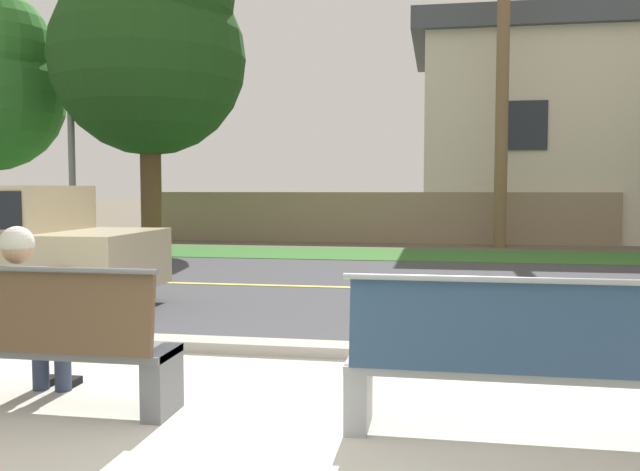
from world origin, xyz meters
name	(u,v)px	position (x,y,z in m)	size (l,w,h in m)	color
ground_plane	(371,276)	(0.00, 8.00, 0.00)	(140.00, 140.00, 0.00)	#665B4C
sidewalk_pavement	(251,431)	(0.00, 0.40, 0.01)	(44.00, 3.60, 0.01)	beige
curb_edge	(310,349)	(0.00, 2.35, 0.06)	(44.00, 0.30, 0.11)	#ADA89E
street_asphalt	(361,288)	(0.00, 6.50, 0.00)	(52.00, 8.00, 0.01)	#424247
road_centre_line	(361,288)	(0.00, 6.50, 0.01)	(48.00, 0.14, 0.01)	#E0CC4C
far_verge_grass	(387,254)	(0.00, 11.74, 0.01)	(48.00, 2.80, 0.02)	#38702D
bench_left	(28,344)	(-1.57, 0.50, 0.46)	(1.99, 0.48, 1.01)	slate
bench_right	(513,366)	(1.57, 0.50, 0.46)	(1.99, 0.48, 1.01)	#9EA0A8
seated_person_grey	(27,308)	(-1.68, 0.68, 0.68)	(0.52, 0.68, 1.25)	#333D56
streetlamp	(73,62)	(-7.48, 11.52, 4.51)	(0.24, 2.10, 7.99)	gray
shade_tree_left	(153,43)	(-5.51, 11.63, 4.91)	(4.58, 4.58, 7.55)	brown
garden_wall	(372,217)	(-0.66, 15.09, 0.70)	(13.00, 0.36, 1.40)	gray
house_across_street	(586,132)	(5.58, 18.29, 3.22)	(10.44, 6.91, 6.35)	beige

